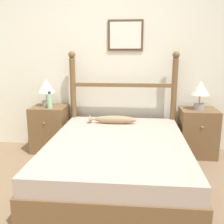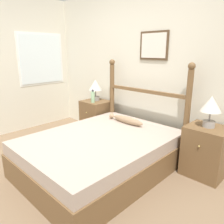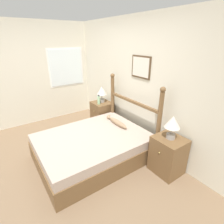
# 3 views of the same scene
# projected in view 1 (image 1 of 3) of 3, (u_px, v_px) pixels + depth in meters

# --- Properties ---
(ground_plane) EXTENTS (16.00, 16.00, 0.00)m
(ground_plane) POSITION_uv_depth(u_px,v_px,m) (92.00, 211.00, 2.37)
(ground_plane) COLOR #7A6047
(wall_back) EXTENTS (6.40, 0.08, 2.55)m
(wall_back) POSITION_uv_depth(u_px,v_px,m) (111.00, 61.00, 3.76)
(wall_back) COLOR beige
(wall_back) RESTS_ON ground_plane
(bed) EXTENTS (1.49, 1.97, 0.48)m
(bed) POSITION_uv_depth(u_px,v_px,m) (118.00, 161.00, 2.88)
(bed) COLOR brown
(bed) RESTS_ON ground_plane
(headboard) EXTENTS (1.51, 0.10, 1.41)m
(headboard) POSITION_uv_depth(u_px,v_px,m) (123.00, 98.00, 3.68)
(headboard) COLOR brown
(headboard) RESTS_ON ground_plane
(nightstand_left) EXTENTS (0.48, 0.46, 0.65)m
(nightstand_left) POSITION_uv_depth(u_px,v_px,m) (50.00, 128.00, 3.78)
(nightstand_left) COLOR brown
(nightstand_left) RESTS_ON ground_plane
(nightstand_right) EXTENTS (0.48, 0.46, 0.65)m
(nightstand_right) POSITION_uv_depth(u_px,v_px,m) (198.00, 132.00, 3.59)
(nightstand_right) COLOR brown
(nightstand_right) RESTS_ON ground_plane
(table_lamp_left) EXTENTS (0.24, 0.24, 0.39)m
(table_lamp_left) POSITION_uv_depth(u_px,v_px,m) (46.00, 88.00, 3.68)
(table_lamp_left) COLOR gray
(table_lamp_left) RESTS_ON nightstand_left
(table_lamp_right) EXTENTS (0.24, 0.24, 0.39)m
(table_lamp_right) POSITION_uv_depth(u_px,v_px,m) (200.00, 90.00, 3.47)
(table_lamp_right) COLOR gray
(table_lamp_right) RESTS_ON nightstand_right
(bottle) EXTENTS (0.07, 0.07, 0.24)m
(bottle) POSITION_uv_depth(u_px,v_px,m) (50.00, 100.00, 3.56)
(bottle) COLOR #99C699
(bottle) RESTS_ON nightstand_left
(fish_pillow) EXTENTS (0.63, 0.10, 0.11)m
(fish_pillow) POSITION_uv_depth(u_px,v_px,m) (113.00, 120.00, 3.44)
(fish_pillow) COLOR #997A5B
(fish_pillow) RESTS_ON bed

